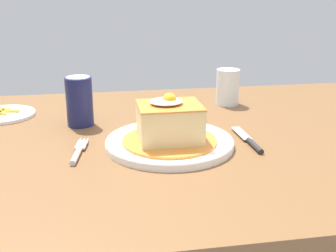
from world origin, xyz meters
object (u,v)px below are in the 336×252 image
object	(u,v)px
side_plate_fries	(3,114)
knife	(251,142)
main_plate	(170,142)
soda_can	(79,101)
fork	(78,152)
drinking_glass	(227,89)

from	to	relation	value
side_plate_fries	knife	bearing A→B (deg)	-28.45
main_plate	soda_can	distance (m)	0.27
main_plate	soda_can	world-z (taller)	soda_can
knife	fork	bearing A→B (deg)	179.69
knife	side_plate_fries	bearing A→B (deg)	151.55
main_plate	drinking_glass	xyz separation A→B (m)	(0.23, 0.31, 0.04)
soda_can	drinking_glass	distance (m)	0.44
main_plate	fork	size ratio (longest dim) A/B	1.99
soda_can	drinking_glass	size ratio (longest dim) A/B	1.18
fork	drinking_glass	xyz separation A→B (m)	(0.43, 0.33, 0.04)
main_plate	knife	size ratio (longest dim) A/B	1.70
soda_can	fork	bearing A→B (deg)	-90.26
soda_can	main_plate	bearing A→B (deg)	-43.30
fork	soda_can	xyz separation A→B (m)	(0.00, 0.20, 0.06)
main_plate	knife	bearing A→B (deg)	-6.54
knife	drinking_glass	distance (m)	0.34
soda_can	drinking_glass	xyz separation A→B (m)	(0.42, 0.13, -0.02)
fork	main_plate	bearing A→B (deg)	5.38
side_plate_fries	soda_can	bearing A→B (deg)	-28.06
knife	drinking_glass	bearing A→B (deg)	81.63
soda_can	drinking_glass	bearing A→B (deg)	16.80
knife	soda_can	distance (m)	0.43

